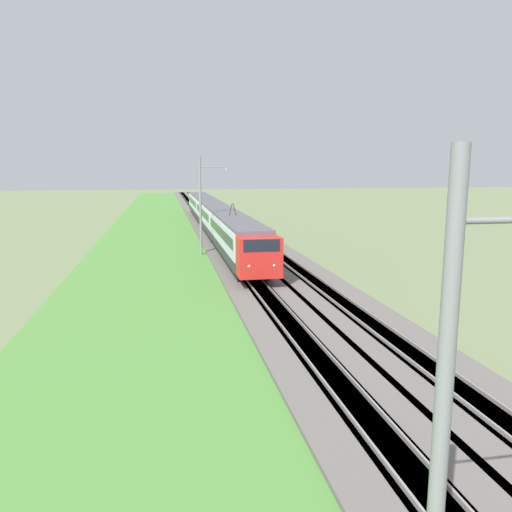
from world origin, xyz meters
name	(u,v)px	position (x,y,z in m)	size (l,w,h in m)	color
ballast_main	(225,247)	(50.00, 0.00, 0.15)	(240.00, 4.40, 0.30)	#605B56
ballast_adjacent	(264,246)	(50.00, -4.06, 0.15)	(240.00, 4.40, 0.30)	#605B56
track_main	(225,247)	(50.00, 0.00, 0.16)	(240.00, 1.57, 0.45)	#4C4238
track_adjacent	(264,246)	(50.00, -4.06, 0.16)	(240.00, 1.57, 0.45)	#4C4238
grass_verge	(154,250)	(50.00, 7.08, 0.06)	(240.00, 12.37, 0.12)	#4C8438
passenger_train	(214,216)	(61.11, 0.00, 2.32)	(60.21, 2.98, 4.97)	red
catenary_mast_near	(443,465)	(5.36, 2.66, 4.29)	(0.22, 2.56, 8.30)	slate
catenary_mast_mid	(201,206)	(46.06, 2.67, 4.69)	(0.22, 2.56, 9.08)	slate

